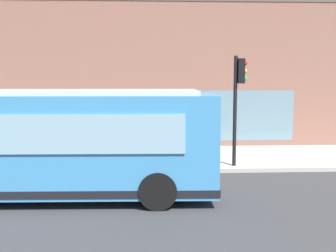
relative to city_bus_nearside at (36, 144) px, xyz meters
The scene contains 8 objects.
ground 2.69m from the city_bus_nearside, 85.26° to the right, with size 120.00×120.00×0.00m, color #38383A.
sidewalk_curb 5.88m from the city_bus_nearside, 22.63° to the right, with size 4.94×40.00×0.15m, color #B2ADA3.
building_corner 13.49m from the city_bus_nearside, ahead, with size 9.45×22.58×12.74m.
city_bus_nearside is the anchor object (origin of this frame).
traffic_light_near_corner 7.40m from the city_bus_nearside, 62.77° to the right, with size 0.32×0.49×4.05m.
fire_hydrant 5.36m from the city_bus_nearside, 28.77° to the right, with size 0.35×0.35×0.74m.
pedestrian_by_light_pole 6.35m from the city_bus_nearside, ahead, with size 0.32×0.32×1.65m.
pedestrian_walking_along_curb 7.60m from the city_bus_nearside, 51.13° to the right, with size 0.32×0.32×1.60m.
Camera 1 is at (-11.83, -0.96, 3.43)m, focal length 44.17 mm.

